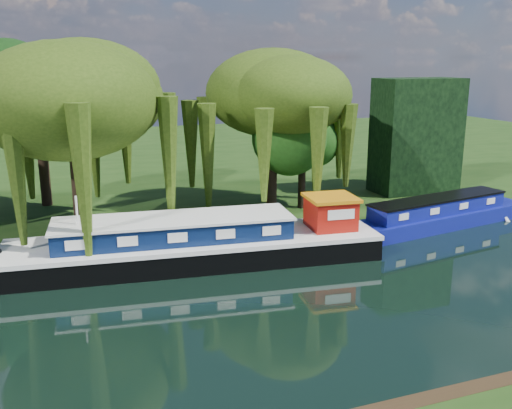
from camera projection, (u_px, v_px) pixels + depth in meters
name	position (u px, v px, depth m)	size (l,w,h in m)	color
ground	(217.00, 315.00, 22.48)	(120.00, 120.00, 0.00)	black
far_bank	(113.00, 163.00, 53.29)	(120.00, 52.00, 0.45)	black
dutch_barge	(198.00, 243.00, 28.04)	(18.57, 6.08, 3.85)	black
narrowboat	(437.00, 216.00, 33.86)	(13.79, 4.46, 1.98)	navy
white_cruiser	(499.00, 218.00, 35.96)	(1.82, 2.11, 1.11)	silver
willow_left	(72.00, 102.00, 29.29)	(8.25, 8.25, 9.89)	black
willow_right	(272.00, 106.00, 33.87)	(7.43, 7.43, 9.05)	black
tree_far_mid	(38.00, 103.00, 35.77)	(5.85, 5.85, 9.57)	black
tree_far_right	(303.00, 134.00, 35.58)	(4.21, 4.21, 6.89)	black
conifer_hedge	(416.00, 136.00, 40.46)	(6.00, 3.00, 8.00)	black
lamppost	(171.00, 195.00, 31.57)	(0.36, 0.36, 2.56)	silver
mooring_posts	(161.00, 233.00, 29.70)	(19.16, 0.16, 1.00)	silver
reeds_near	(497.00, 364.00, 17.77)	(33.70, 1.50, 1.10)	#194211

